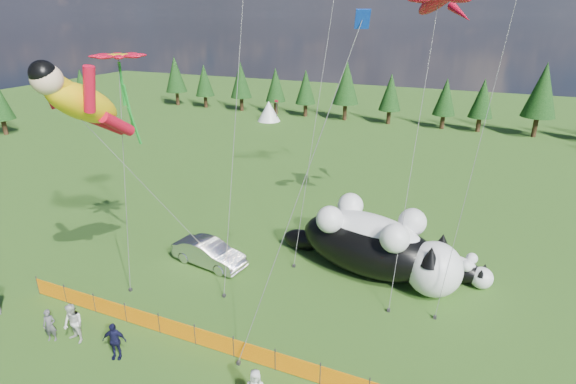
% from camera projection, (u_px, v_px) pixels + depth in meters
% --- Properties ---
extents(ground, '(160.00, 160.00, 0.00)m').
position_uv_depth(ground, '(247.00, 312.00, 22.66)').
color(ground, '#0D3309').
rests_on(ground, ground).
extents(safety_fence, '(22.06, 0.06, 1.10)m').
position_uv_depth(safety_fence, '(214.00, 341.00, 19.91)').
color(safety_fence, '#262626').
rests_on(safety_fence, ground).
extents(tree_line, '(90.00, 4.00, 8.00)m').
position_uv_depth(tree_line, '(407.00, 96.00, 59.58)').
color(tree_line, black).
rests_on(tree_line, ground).
extents(festival_tents, '(50.00, 3.20, 2.80)m').
position_uv_depth(festival_tents, '(493.00, 131.00, 52.20)').
color(festival_tents, white).
rests_on(festival_tents, ground).
extents(cat_large, '(11.06, 5.62, 4.03)m').
position_uv_depth(cat_large, '(375.00, 244.00, 25.41)').
color(cat_large, black).
rests_on(cat_large, ground).
extents(cat_small, '(4.51, 2.30, 1.65)m').
position_uv_depth(cat_small, '(456.00, 267.00, 25.22)').
color(cat_small, black).
rests_on(cat_small, ground).
extents(car, '(4.82, 2.25, 1.53)m').
position_uv_depth(car, '(209.00, 253.00, 26.75)').
color(car, silver).
rests_on(car, ground).
extents(spectator_a, '(0.70, 0.60, 1.62)m').
position_uv_depth(spectator_a, '(50.00, 325.00, 20.45)').
color(spectator_a, '#4F4E53').
rests_on(spectator_a, ground).
extents(spectator_b, '(1.04, 0.72, 1.97)m').
position_uv_depth(spectator_b, '(73.00, 324.00, 20.28)').
color(spectator_b, silver).
rests_on(spectator_b, ground).
extents(spectator_c, '(1.17, 0.88, 1.78)m').
position_uv_depth(spectator_c, '(114.00, 341.00, 19.37)').
color(spectator_c, black).
rests_on(spectator_c, ground).
extents(superhero_kite, '(6.90, 7.30, 13.44)m').
position_uv_depth(superhero_kite, '(83.00, 103.00, 19.95)').
color(superhero_kite, yellow).
rests_on(superhero_kite, ground).
extents(flower_kite, '(3.50, 4.05, 12.31)m').
position_uv_depth(flower_kite, '(118.00, 59.00, 22.19)').
color(flower_kite, red).
rests_on(flower_kite, ground).
extents(diamond_kite_c, '(4.24, 3.83, 14.87)m').
position_uv_depth(diamond_kite_c, '(354.00, 42.00, 16.02)').
color(diamond_kite_c, '#0B35B0').
rests_on(diamond_kite_c, ground).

